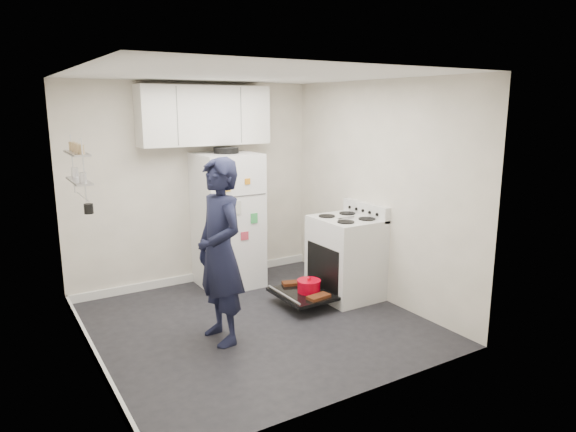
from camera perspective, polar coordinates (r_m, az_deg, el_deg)
room at (r=5.09m, az=-4.20°, el=0.71°), size 3.21×3.21×2.51m
electric_range at (r=6.05m, az=6.33°, el=-4.69°), size 0.66×0.76×1.10m
open_oven_door at (r=5.83m, az=1.89°, el=-8.27°), size 0.55×0.72×0.22m
refrigerator at (r=6.38m, az=-6.70°, el=-0.42°), size 0.72×0.74×1.72m
upper_cabinets at (r=6.32m, az=-9.23°, el=10.97°), size 1.60×0.33×0.70m
wall_shelf_rack at (r=4.99m, az=-22.26°, el=5.05°), size 0.14×0.60×0.61m
person at (r=4.84m, az=-7.58°, el=-3.96°), size 0.46×0.67×1.76m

